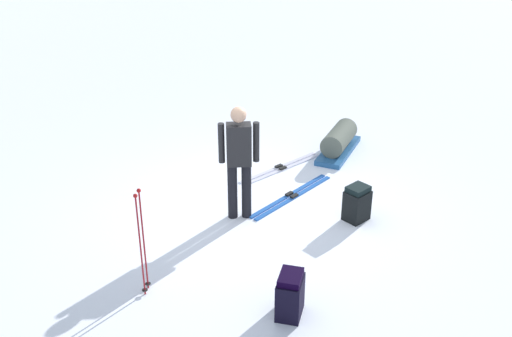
# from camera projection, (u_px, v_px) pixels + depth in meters

# --- Properties ---
(ground_plane) EXTENTS (80.00, 80.00, 0.00)m
(ground_plane) POSITION_uv_depth(u_px,v_px,m) (256.00, 211.00, 8.99)
(ground_plane) COLOR white
(skier_standing) EXTENTS (0.36, 0.51, 1.70)m
(skier_standing) POSITION_uv_depth(u_px,v_px,m) (239.00, 157.00, 8.42)
(skier_standing) COLOR black
(skier_standing) RESTS_ON ground_plane
(ski_pair_near) EXTENTS (1.64, 0.86, 0.05)m
(ski_pair_near) POSITION_uv_depth(u_px,v_px,m) (281.00, 168.00, 10.23)
(ski_pair_near) COLOR silver
(ski_pair_near) RESTS_ON ground_plane
(ski_pair_far) EXTENTS (1.79, 0.68, 0.05)m
(ski_pair_far) POSITION_uv_depth(u_px,v_px,m) (292.00, 196.00, 9.36)
(ski_pair_far) COLOR #2054AC
(ski_pair_far) RESTS_ON ground_plane
(backpack_large_dark) EXTENTS (0.42, 0.34, 0.55)m
(backpack_large_dark) POSITION_uv_depth(u_px,v_px,m) (290.00, 295.00, 6.79)
(backpack_large_dark) COLOR black
(backpack_large_dark) RESTS_ON ground_plane
(backpack_bright) EXTENTS (0.41, 0.39, 0.54)m
(backpack_bright) POSITION_uv_depth(u_px,v_px,m) (357.00, 203.00, 8.65)
(backpack_bright) COLOR black
(backpack_bright) RESTS_ON ground_plane
(ski_poles_planted_near) EXTENTS (0.19, 0.10, 1.37)m
(ski_poles_planted_near) POSITION_uv_depth(u_px,v_px,m) (141.00, 238.00, 6.95)
(ski_poles_planted_near) COLOR maroon
(ski_poles_planted_near) RESTS_ON ground_plane
(gear_sled) EXTENTS (1.36, 0.47, 0.49)m
(gear_sled) POSITION_uv_depth(u_px,v_px,m) (339.00, 141.00, 10.72)
(gear_sled) COLOR #23558A
(gear_sled) RESTS_ON ground_plane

